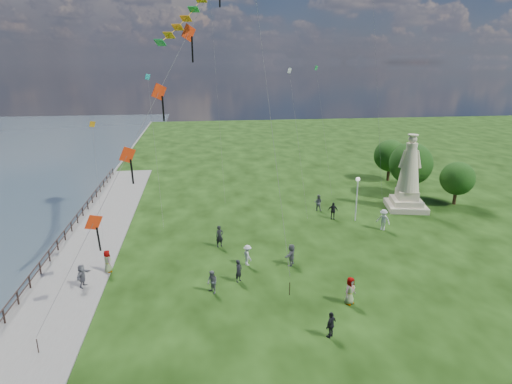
{
  "coord_description": "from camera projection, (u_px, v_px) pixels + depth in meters",
  "views": [
    {
      "loc": [
        -4.96,
        -20.92,
        14.36
      ],
      "look_at": [
        -1.0,
        8.0,
        5.5
      ],
      "focal_mm": 30.0,
      "sensor_mm": 36.0,
      "label": 1
    }
  ],
  "objects": [
    {
      "name": "person_2",
      "position": [
        248.0,
        255.0,
        31.43
      ],
      "size": [
        0.82,
        1.12,
        1.56
      ],
      "primitive_type": "imported",
      "rotation": [
        0.0,
        0.0,
        1.9
      ],
      "color": "silver",
      "rests_on": "ground"
    },
    {
      "name": "waterfront",
      "position": [
        61.0,
        269.0,
        31.22
      ],
      "size": [
        200.0,
        200.0,
        1.51
      ],
      "color": "#32434C",
      "rests_on": "ground"
    },
    {
      "name": "person_8",
      "position": [
        383.0,
        220.0,
        38.01
      ],
      "size": [
        1.33,
        1.32,
        1.92
      ],
      "primitive_type": "imported",
      "rotation": [
        0.0,
        0.0,
        -0.77
      ],
      "color": "silver",
      "rests_on": "ground"
    },
    {
      "name": "lamppost",
      "position": [
        357.0,
        190.0,
        39.63
      ],
      "size": [
        0.39,
        0.39,
        4.26
      ],
      "color": "silver",
      "rests_on": "ground"
    },
    {
      "name": "person_3",
      "position": [
        331.0,
        325.0,
        23.13
      ],
      "size": [
        0.97,
        0.94,
        1.53
      ],
      "primitive_type": "imported",
      "rotation": [
        0.0,
        0.0,
        3.87
      ],
      "color": "black",
      "rests_on": "ground"
    },
    {
      "name": "tree_row",
      "position": [
        413.0,
        164.0,
        48.26
      ],
      "size": [
        7.68,
        13.69,
        6.09
      ],
      "color": "#382314",
      "rests_on": "ground"
    },
    {
      "name": "person_10",
      "position": [
        108.0,
        262.0,
        30.2
      ],
      "size": [
        0.82,
        0.94,
        1.63
      ],
      "primitive_type": "imported",
      "rotation": [
        0.0,
        0.0,
        2.09
      ],
      "color": "#595960",
      "rests_on": "ground"
    },
    {
      "name": "small_kites",
      "position": [
        252.0,
        72.0,
        42.5
      ],
      "size": [
        28.61,
        15.43,
        25.7
      ],
      "color": "#1CA5AC",
      "rests_on": "ground"
    },
    {
      "name": "person_9",
      "position": [
        333.0,
        211.0,
        40.74
      ],
      "size": [
        1.06,
        0.73,
        1.65
      ],
      "primitive_type": "imported",
      "rotation": [
        0.0,
        0.0,
        -0.26
      ],
      "color": "black",
      "rests_on": "ground"
    },
    {
      "name": "person_4",
      "position": [
        350.0,
        291.0,
        26.33
      ],
      "size": [
        1.02,
        0.92,
        1.78
      ],
      "primitive_type": "imported",
      "rotation": [
        0.0,
        0.0,
        0.59
      ],
      "color": "#595960",
      "rests_on": "ground"
    },
    {
      "name": "person_5",
      "position": [
        82.0,
        277.0,
        28.21
      ],
      "size": [
        1.04,
        1.58,
        1.57
      ],
      "primitive_type": "imported",
      "rotation": [
        0.0,
        0.0,
        1.27
      ],
      "color": "#595960",
      "rests_on": "ground"
    },
    {
      "name": "person_0",
      "position": [
        239.0,
        271.0,
        29.04
      ],
      "size": [
        0.68,
        0.68,
        1.59
      ],
      "primitive_type": "imported",
      "rotation": [
        0.0,
        0.0,
        0.8
      ],
      "color": "black",
      "rests_on": "ground"
    },
    {
      "name": "red_kite_train",
      "position": [
        157.0,
        100.0,
        24.49
      ],
      "size": [
        10.51,
        9.35,
        19.87
      ],
      "color": "black",
      "rests_on": "ground"
    },
    {
      "name": "person_7",
      "position": [
        318.0,
        202.0,
        43.1
      ],
      "size": [
        0.94,
        0.79,
        1.66
      ],
      "primitive_type": "imported",
      "rotation": [
        0.0,
        0.0,
        2.71
      ],
      "color": "#595960",
      "rests_on": "ground"
    },
    {
      "name": "person_6",
      "position": [
        220.0,
        236.0,
        34.54
      ],
      "size": [
        0.77,
        0.65,
        1.8
      ],
      "primitive_type": "imported",
      "rotation": [
        0.0,
        0.0,
        0.39
      ],
      "color": "black",
      "rests_on": "ground"
    },
    {
      "name": "person_1",
      "position": [
        212.0,
        282.0,
        27.58
      ],
      "size": [
        0.8,
        0.89,
        1.56
      ],
      "primitive_type": "imported",
      "rotation": [
        0.0,
        0.0,
        -1.0
      ],
      "color": "#595960",
      "rests_on": "ground"
    },
    {
      "name": "statue",
      "position": [
        408.0,
        181.0,
        43.0
      ],
      "size": [
        4.51,
        4.51,
        7.65
      ],
      "rotation": [
        0.0,
        0.0,
        -0.23
      ],
      "color": "beige",
      "rests_on": "ground"
    },
    {
      "name": "person_11",
      "position": [
        291.0,
        255.0,
        31.41
      ],
      "size": [
        1.38,
        1.65,
        1.65
      ],
      "primitive_type": "imported",
      "rotation": [
        0.0,
        0.0,
        4.15
      ],
      "color": "#595960",
      "rests_on": "ground"
    }
  ]
}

